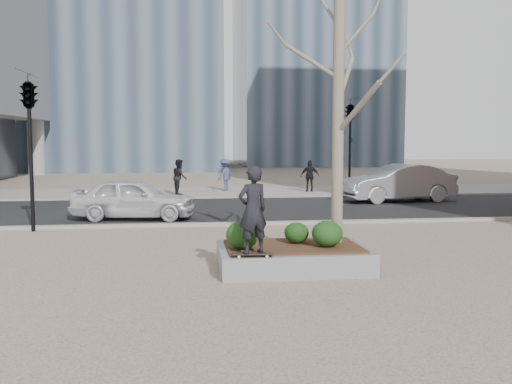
{
  "coord_description": "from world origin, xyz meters",
  "views": [
    {
      "loc": [
        -1.17,
        -11.27,
        2.64
      ],
      "look_at": [
        0.5,
        2.0,
        1.4
      ],
      "focal_mm": 40.0,
      "sensor_mm": 36.0,
      "label": 1
    }
  ],
  "objects": [
    {
      "name": "planter",
      "position": [
        1.0,
        0.0,
        0.23
      ],
      "size": [
        3.0,
        2.0,
        0.45
      ],
      "primitive_type": "cube",
      "color": "gray",
      "rests_on": "ground"
    },
    {
      "name": "shrub_right",
      "position": [
        1.66,
        -0.25,
        0.75
      ],
      "size": [
        0.62,
        0.62,
        0.53
      ],
      "primitive_type": "ellipsoid",
      "color": "#143F17",
      "rests_on": "planter_mulch"
    },
    {
      "name": "skateboard",
      "position": [
        0.08,
        -0.88,
        0.49
      ],
      "size": [
        0.79,
        0.24,
        0.08
      ],
      "primitive_type": null,
      "rotation": [
        0.0,
        0.0,
        -0.05
      ],
      "color": "black",
      "rests_on": "planter"
    },
    {
      "name": "shrub_middle",
      "position": [
        1.12,
        0.22,
        0.71
      ],
      "size": [
        0.51,
        0.51,
        0.43
      ],
      "primitive_type": "ellipsoid",
      "color": "#193611",
      "rests_on": "planter_mulch"
    },
    {
      "name": "street",
      "position": [
        0.0,
        10.0,
        0.01
      ],
      "size": [
        60.0,
        8.0,
        0.02
      ],
      "primitive_type": "cube",
      "color": "black",
      "rests_on": "ground"
    },
    {
      "name": "sycamore_tree",
      "position": [
        2.0,
        0.3,
        3.79
      ],
      "size": [
        2.8,
        2.8,
        6.6
      ],
      "primitive_type": null,
      "color": "gray",
      "rests_on": "planter_mulch"
    },
    {
      "name": "ground",
      "position": [
        0.0,
        0.0,
        0.0
      ],
      "size": [
        120.0,
        120.0,
        0.0
      ],
      "primitive_type": "plane",
      "color": "gray",
      "rests_on": "ground"
    },
    {
      "name": "shrub_left",
      "position": [
        -0.05,
        -0.26,
        0.77
      ],
      "size": [
        0.66,
        0.66,
        0.56
      ],
      "primitive_type": "ellipsoid",
      "color": "#113410",
      "rests_on": "planter_mulch"
    },
    {
      "name": "traffic_light_far",
      "position": [
        6.5,
        14.6,
        2.25
      ],
      "size": [
        0.6,
        2.48,
        4.5
      ],
      "primitive_type": null,
      "color": "black",
      "rests_on": "ground"
    },
    {
      "name": "pedestrian_c",
      "position": [
        5.05,
        16.56,
        0.81
      ],
      "size": [
        0.96,
        0.5,
        1.57
      ],
      "primitive_type": "imported",
      "rotation": [
        0.0,
        0.0,
        3.02
      ],
      "color": "black",
      "rests_on": "far_sidewalk"
    },
    {
      "name": "pedestrian_b",
      "position": [
        0.88,
        17.67,
        0.84
      ],
      "size": [
        1.13,
        1.2,
        1.63
      ],
      "primitive_type": "imported",
      "rotation": [
        0.0,
        0.0,
        4.05
      ],
      "color": "#3D456D",
      "rests_on": "far_sidewalk"
    },
    {
      "name": "traffic_light_near",
      "position": [
        -5.5,
        5.6,
        2.25
      ],
      "size": [
        0.6,
        2.48,
        4.5
      ],
      "primitive_type": null,
      "color": "black",
      "rests_on": "ground"
    },
    {
      "name": "planter_mulch",
      "position": [
        1.0,
        0.0,
        0.47
      ],
      "size": [
        2.7,
        1.7,
        0.04
      ],
      "primitive_type": "cube",
      "color": "#382314",
      "rests_on": "planter"
    },
    {
      "name": "far_sidewalk",
      "position": [
        0.0,
        17.0,
        0.01
      ],
      "size": [
        60.0,
        6.0,
        0.02
      ],
      "primitive_type": "cube",
      "color": "gray",
      "rests_on": "ground"
    },
    {
      "name": "skateboarder",
      "position": [
        0.08,
        -0.88,
        1.34
      ],
      "size": [
        0.7,
        0.58,
        1.63
      ],
      "primitive_type": "imported",
      "rotation": [
        0.0,
        0.0,
        3.52
      ],
      "color": "black",
      "rests_on": "skateboard"
    },
    {
      "name": "pedestrian_a",
      "position": [
        -1.4,
        15.75,
        0.86
      ],
      "size": [
        0.75,
        0.9,
        1.68
      ],
      "primitive_type": "imported",
      "rotation": [
        0.0,
        0.0,
        1.72
      ],
      "color": "black",
      "rests_on": "far_sidewalk"
    },
    {
      "name": "car_silver",
      "position": [
        7.77,
        11.74,
        0.8
      ],
      "size": [
        4.93,
        2.31,
        1.56
      ],
      "primitive_type": "imported",
      "rotation": [
        0.0,
        0.0,
        4.86
      ],
      "color": "#A4A8AC",
      "rests_on": "street"
    },
    {
      "name": "police_car",
      "position": [
        -2.84,
        7.69,
        0.7
      ],
      "size": [
        4.16,
        2.1,
        1.36
      ],
      "primitive_type": "imported",
      "rotation": [
        0.0,
        0.0,
        1.44
      ],
      "color": "silver",
      "rests_on": "street"
    }
  ]
}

